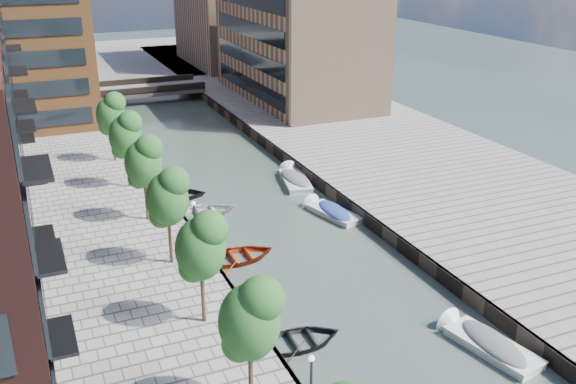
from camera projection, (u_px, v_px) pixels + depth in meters
water at (228, 179)px, 55.05m from camera, size 300.00×300.00×0.00m
quay_right at (389, 151)px, 60.73m from camera, size 20.00×140.00×1.00m
quay_wall_left at (158, 183)px, 52.64m from camera, size 0.25×140.00×1.00m
quay_wall_right at (293, 164)px, 57.10m from camera, size 0.25×140.00×1.00m
far_closure at (115, 61)px, 106.20m from camera, size 80.00×40.00×1.00m
tan_block_near at (296, 40)px, 76.80m from camera, size 12.00×25.00×14.00m
tan_block_far at (228, 11)px, 98.68m from camera, size 12.00×20.00×16.00m
bridge at (150, 89)px, 81.92m from camera, size 13.00×6.00×1.30m
tree_1 at (249, 317)px, 25.19m from camera, size 2.50×2.50×5.95m
tree_2 at (200, 245)px, 31.18m from camera, size 2.50×2.50×5.95m
tree_3 at (167, 196)px, 37.16m from camera, size 2.50×2.50×5.95m
tree_4 at (143, 160)px, 43.15m from camera, size 2.50×2.50×5.95m
tree_5 at (125, 133)px, 49.14m from camera, size 2.50×2.50×5.95m
tree_6 at (110, 112)px, 55.13m from camera, size 2.50×2.50×5.95m
lamp_1 at (195, 227)px, 37.44m from camera, size 0.24×0.24×4.12m
lamp_2 at (141, 150)px, 51.13m from camera, size 0.24×0.24×4.12m
sloop_1 at (299, 345)px, 32.48m from camera, size 4.66×3.38×0.95m
sloop_2 at (238, 260)px, 41.05m from camera, size 5.17×3.83×1.03m
sloop_3 at (204, 216)px, 47.65m from camera, size 5.21×3.92×1.02m
sloop_4 at (175, 198)px, 51.01m from camera, size 5.78×4.83×1.03m
motorboat_1 at (484, 343)px, 32.29m from camera, size 2.90×5.66×1.80m
motorboat_3 at (330, 212)px, 47.90m from camera, size 2.94×5.31×1.68m
motorboat_4 at (294, 179)px, 54.35m from camera, size 3.14×5.99×1.90m
car at (249, 86)px, 82.24m from camera, size 2.62×4.05×1.28m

